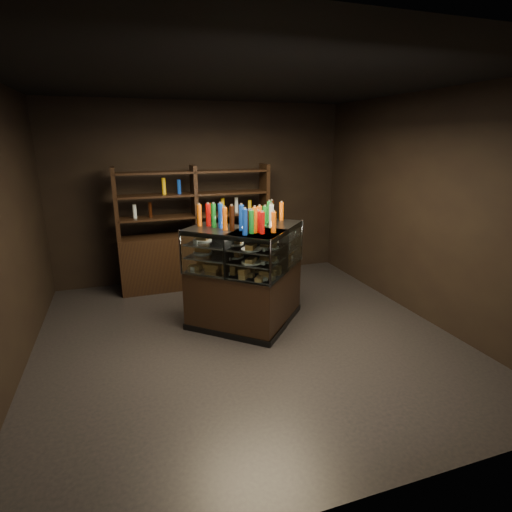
% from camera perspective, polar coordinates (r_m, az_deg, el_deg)
% --- Properties ---
extents(ground, '(5.00, 5.00, 0.00)m').
position_cam_1_polar(ground, '(5.13, -1.36, -11.50)').
color(ground, black).
rests_on(ground, ground).
extents(room_shell, '(5.02, 5.02, 3.01)m').
position_cam_1_polar(room_shell, '(4.55, -1.53, 10.61)').
color(room_shell, black).
rests_on(room_shell, ground).
extents(display_case, '(1.72, 1.32, 1.34)m').
position_cam_1_polar(display_case, '(5.23, -0.80, -5.47)').
color(display_case, black).
rests_on(display_case, ground).
extents(food_display, '(1.36, 0.94, 0.42)m').
position_cam_1_polar(food_display, '(5.05, -0.80, 0.36)').
color(food_display, '#AF7E3F').
rests_on(food_display, display_case).
extents(bottles_top, '(1.19, 0.80, 0.30)m').
position_cam_1_polar(bottles_top, '(4.94, -0.85, 5.57)').
color(bottles_top, silver).
rests_on(bottles_top, display_case).
extents(potted_conifer, '(0.41, 0.41, 0.88)m').
position_cam_1_polar(potted_conifer, '(6.26, -0.26, -1.22)').
color(potted_conifer, black).
rests_on(potted_conifer, ground).
extents(back_shelving, '(2.46, 0.43, 2.00)m').
position_cam_1_polar(back_shelving, '(6.72, -8.48, 0.75)').
color(back_shelving, black).
rests_on(back_shelving, ground).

